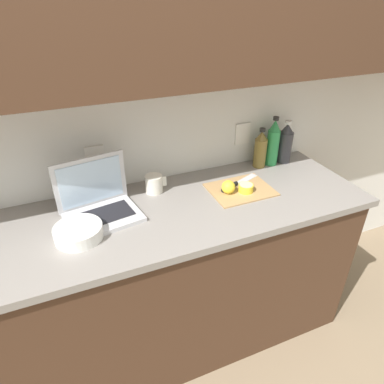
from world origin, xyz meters
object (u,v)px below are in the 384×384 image
(lemon_half_cut, at_px, (246,188))
(bottle_oil_tall, at_px, (273,143))
(measuring_cup, at_px, (154,184))
(laptop, at_px, (98,203))
(cutting_board, at_px, (240,190))
(bottle_water_clear, at_px, (285,143))
(knife, at_px, (234,185))
(bottle_green_soda, at_px, (260,149))
(bowl_white, at_px, (79,232))
(lemon_whole_beside, at_px, (228,187))

(lemon_half_cut, relative_size, bottle_oil_tall, 0.26)
(lemon_half_cut, distance_m, measuring_cup, 0.46)
(laptop, relative_size, cutting_board, 1.14)
(lemon_half_cut, xyz_separation_m, bottle_water_clear, (0.39, 0.23, 0.09))
(cutting_board, bearing_deg, bottle_water_clear, 26.45)
(measuring_cup, bearing_deg, knife, -17.49)
(lemon_half_cut, xyz_separation_m, bottle_green_soda, (0.22, 0.23, 0.08))
(bottle_water_clear, xyz_separation_m, bowl_white, (-1.20, -0.28, -0.09))
(bottle_oil_tall, height_order, bowl_white, bottle_oil_tall)
(cutting_board, xyz_separation_m, lemon_half_cut, (0.01, -0.03, 0.02))
(knife, relative_size, measuring_cup, 2.41)
(lemon_half_cut, xyz_separation_m, lemon_whole_beside, (-0.09, 0.02, 0.01))
(cutting_board, relative_size, measuring_cup, 2.91)
(lemon_half_cut, distance_m, bottle_water_clear, 0.46)
(measuring_cup, bearing_deg, bottle_oil_tall, 3.36)
(bottle_green_soda, bearing_deg, measuring_cup, -176.22)
(laptop, relative_size, bowl_white, 1.80)
(cutting_board, distance_m, lemon_half_cut, 0.04)
(bowl_white, bearing_deg, lemon_half_cut, 3.58)
(bottle_oil_tall, distance_m, measuring_cup, 0.73)
(bottle_water_clear, bearing_deg, laptop, -172.88)
(lemon_half_cut, height_order, bottle_oil_tall, bottle_oil_tall)
(lemon_whole_beside, height_order, bottle_water_clear, bottle_water_clear)
(knife, relative_size, bottle_water_clear, 1.04)
(laptop, height_order, lemon_half_cut, laptop)
(knife, bearing_deg, cutting_board, -82.05)
(cutting_board, bearing_deg, bottle_oil_tall, 32.41)
(cutting_board, distance_m, bottle_oil_tall, 0.39)
(bottle_water_clear, bearing_deg, bowl_white, -167.00)
(knife, distance_m, bottle_water_clear, 0.46)
(lemon_half_cut, distance_m, lemon_whole_beside, 0.09)
(bottle_water_clear, xyz_separation_m, measuring_cup, (-0.81, -0.04, -0.07))
(bottle_green_soda, distance_m, measuring_cup, 0.64)
(lemon_half_cut, bearing_deg, bottle_water_clear, 30.26)
(laptop, bearing_deg, bowl_white, -136.89)
(laptop, xyz_separation_m, bottle_water_clear, (1.10, 0.14, 0.05))
(lemon_whole_beside, distance_m, bottle_green_soda, 0.38)
(lemon_half_cut, bearing_deg, knife, 116.57)
(lemon_whole_beside, bearing_deg, bottle_oil_tall, 28.17)
(bottle_water_clear, relative_size, bowl_white, 1.27)
(bottle_oil_tall, bearing_deg, lemon_whole_beside, -151.83)
(lemon_whole_beside, xyz_separation_m, bottle_green_soda, (0.31, 0.21, 0.06))
(knife, bearing_deg, bottle_water_clear, -0.86)
(bottle_oil_tall, xyz_separation_m, bottle_water_clear, (0.09, 0.00, -0.02))
(cutting_board, distance_m, bottle_green_soda, 0.32)
(lemon_whole_beside, bearing_deg, cutting_board, 7.52)
(laptop, xyz_separation_m, knife, (0.68, -0.03, -0.04))
(bottle_green_soda, bearing_deg, laptop, -171.63)
(measuring_cup, xyz_separation_m, bowl_white, (-0.40, -0.24, -0.02))
(cutting_board, distance_m, knife, 0.04)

